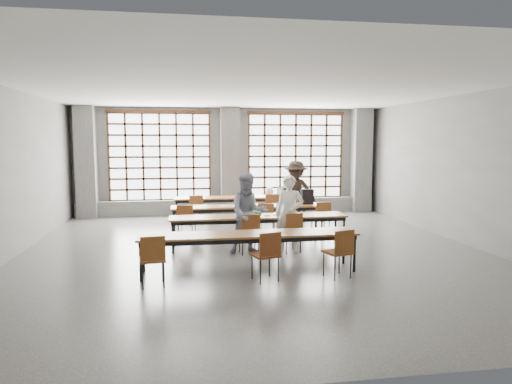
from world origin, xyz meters
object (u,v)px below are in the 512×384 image
(chair_near_mid, at_px, (267,251))
(phone, at_px, (267,216))
(student_back, at_px, (296,192))
(mouse, at_px, (300,214))
(laptop_back, at_px, (283,193))
(red_pouch, at_px, (153,257))
(desk_row_a, at_px, (241,199))
(backpack, at_px, (307,197))
(chair_mid_left, at_px, (186,218))
(chair_near_left, at_px, (153,256))
(laptop_front, at_px, (283,212))
(desk_row_b, at_px, (248,208))
(plastic_bag, at_px, (269,191))
(green_box, at_px, (256,213))
(chair_back_right, at_px, (297,205))
(student_female, at_px, (249,213))
(chair_near_right, at_px, (340,248))
(desk_row_c, at_px, (259,218))
(chair_mid_right, at_px, (322,215))
(chair_front_left, at_px, (250,230))
(chair_front_right, at_px, (292,228))
(chair_back_left, at_px, (195,207))
(student_male, at_px, (290,214))
(desk_row_d, at_px, (249,237))
(chair_back_mid, at_px, (271,205))
(chair_mid_centre, at_px, (267,216))

(chair_near_mid, relative_size, phone, 6.77)
(student_back, xyz_separation_m, phone, (-1.45, -3.18, -0.17))
(chair_near_mid, relative_size, mouse, 8.98)
(laptop_back, xyz_separation_m, red_pouch, (-3.56, -6.18, -0.29))
(desk_row_a, relative_size, backpack, 10.00)
(chair_mid_left, height_order, student_back, student_back)
(chair_near_left, bearing_deg, desk_row_a, 70.24)
(chair_near_left, xyz_separation_m, laptop_front, (2.76, 2.67, 0.25))
(desk_row_b, height_order, plastic_bag, plastic_bag)
(laptop_back, height_order, backpack, backpack)
(desk_row_b, distance_m, laptop_back, 2.47)
(green_box, bearing_deg, laptop_back, 68.52)
(laptop_back, bearing_deg, chair_back_right, -71.03)
(chair_back_right, xyz_separation_m, student_female, (-1.93, -3.45, 0.33))
(desk_row_a, distance_m, desk_row_b, 1.93)
(green_box, bearing_deg, chair_near_right, -67.75)
(desk_row_c, height_order, plastic_bag, plastic_bag)
(backpack, bearing_deg, laptop_front, -125.03)
(student_female, bearing_deg, chair_mid_right, 33.17)
(chair_near_right, bearing_deg, desk_row_a, 99.29)
(desk_row_c, distance_m, chair_near_left, 3.37)
(desk_row_b, distance_m, desk_row_c, 1.65)
(plastic_bag, bearing_deg, mouse, -89.64)
(chair_front_left, height_order, chair_near_mid, same)
(chair_front_right, bearing_deg, laptop_front, 93.29)
(chair_near_right, height_order, green_box, chair_near_right)
(student_back, xyz_separation_m, mouse, (-0.68, -3.10, -0.16))
(chair_back_left, distance_m, chair_front_left, 3.74)
(laptop_back, distance_m, backpack, 2.01)
(phone, xyz_separation_m, backpack, (1.41, 1.80, 0.19))
(laptop_front, relative_size, green_box, 1.84)
(student_male, bearing_deg, chair_mid_left, 162.51)
(chair_near_right, bearing_deg, laptop_front, 99.67)
(chair_near_right, relative_size, student_female, 0.51)
(chair_front_right, xyz_separation_m, mouse, (0.33, 0.61, 0.21))
(student_back, distance_m, backpack, 1.38)
(desk_row_d, bearing_deg, chair_front_right, 49.77)
(chair_mid_left, height_order, green_box, chair_mid_left)
(mouse, bearing_deg, phone, -174.07)
(desk_row_b, relative_size, mouse, 40.82)
(student_male, relative_size, plastic_bag, 5.86)
(desk_row_b, height_order, laptop_front, laptop_front)
(chair_back_mid, height_order, chair_mid_left, same)
(chair_back_left, distance_m, chair_back_mid, 2.19)
(laptop_front, bearing_deg, chair_back_mid, 84.78)
(chair_front_left, height_order, phone, chair_front_left)
(student_female, relative_size, red_pouch, 8.66)
(student_male, relative_size, green_box, 6.71)
(chair_back_right, distance_m, student_female, 3.97)
(desk_row_c, distance_m, chair_mid_centre, 1.09)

